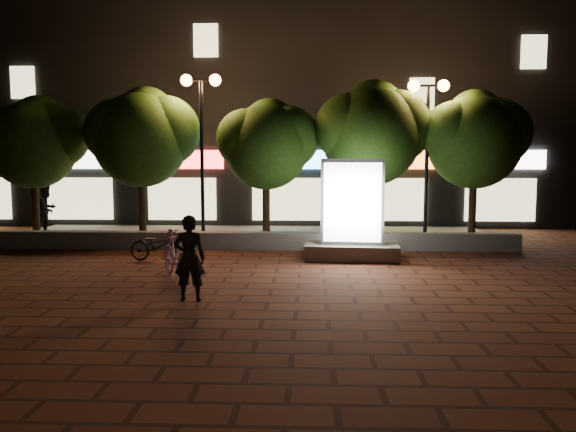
{
  "coord_description": "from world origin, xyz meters",
  "views": [
    {
      "loc": [
        1.93,
        -12.88,
        2.79
      ],
      "look_at": [
        1.35,
        1.5,
        1.26
      ],
      "focal_mm": 36.04,
      "sensor_mm": 36.0,
      "label": 1
    }
  ],
  "objects_px": {
    "tree_far_right": "(476,136)",
    "pedestrian": "(47,209)",
    "tree_mid": "(268,141)",
    "rider": "(189,258)",
    "tree_right": "(373,130)",
    "scooter_parked": "(158,246)",
    "tree_left": "(143,134)",
    "ad_kiosk": "(352,219)",
    "street_lamp_right": "(428,118)",
    "tree_far_left": "(35,139)",
    "scooter_pink": "(176,255)",
    "street_lamp_left": "(201,115)"
  },
  "relations": [
    {
      "from": "tree_mid",
      "to": "rider",
      "type": "height_order",
      "value": "tree_mid"
    },
    {
      "from": "ad_kiosk",
      "to": "pedestrian",
      "type": "bearing_deg",
      "value": 158.96
    },
    {
      "from": "tree_left",
      "to": "scooter_parked",
      "type": "relative_size",
      "value": 3.04
    },
    {
      "from": "scooter_pink",
      "to": "scooter_parked",
      "type": "distance_m",
      "value": 2.32
    },
    {
      "from": "tree_mid",
      "to": "street_lamp_right",
      "type": "xyz_separation_m",
      "value": [
        4.95,
        -0.26,
        0.68
      ]
    },
    {
      "from": "tree_far_right",
      "to": "pedestrian",
      "type": "height_order",
      "value": "tree_far_right"
    },
    {
      "from": "ad_kiosk",
      "to": "tree_far_right",
      "type": "bearing_deg",
      "value": 36.91
    },
    {
      "from": "tree_left",
      "to": "pedestrian",
      "type": "relative_size",
      "value": 2.84
    },
    {
      "from": "tree_far_right",
      "to": "rider",
      "type": "distance_m",
      "value": 10.92
    },
    {
      "from": "tree_far_right",
      "to": "street_lamp_right",
      "type": "height_order",
      "value": "street_lamp_right"
    },
    {
      "from": "rider",
      "to": "pedestrian",
      "type": "height_order",
      "value": "pedestrian"
    },
    {
      "from": "tree_left",
      "to": "rider",
      "type": "bearing_deg",
      "value": -68.01
    },
    {
      "from": "tree_far_right",
      "to": "ad_kiosk",
      "type": "bearing_deg",
      "value": -143.09
    },
    {
      "from": "rider",
      "to": "tree_mid",
      "type": "bearing_deg",
      "value": -96.64
    },
    {
      "from": "tree_right",
      "to": "pedestrian",
      "type": "relative_size",
      "value": 2.94
    },
    {
      "from": "street_lamp_left",
      "to": "tree_far_left",
      "type": "bearing_deg",
      "value": 177.24
    },
    {
      "from": "tree_mid",
      "to": "tree_right",
      "type": "height_order",
      "value": "tree_right"
    },
    {
      "from": "street_lamp_right",
      "to": "ad_kiosk",
      "type": "distance_m",
      "value": 4.65
    },
    {
      "from": "tree_right",
      "to": "rider",
      "type": "relative_size",
      "value": 3.05
    },
    {
      "from": "scooter_parked",
      "to": "pedestrian",
      "type": "bearing_deg",
      "value": 61.97
    },
    {
      "from": "tree_far_left",
      "to": "tree_far_right",
      "type": "bearing_deg",
      "value": 0.0
    },
    {
      "from": "pedestrian",
      "to": "street_lamp_right",
      "type": "bearing_deg",
      "value": -81.45
    },
    {
      "from": "tree_left",
      "to": "rider",
      "type": "xyz_separation_m",
      "value": [
        3.06,
        -7.58,
        -2.62
      ]
    },
    {
      "from": "street_lamp_right",
      "to": "scooter_pink",
      "type": "height_order",
      "value": "street_lamp_right"
    },
    {
      "from": "street_lamp_right",
      "to": "tree_far_right",
      "type": "bearing_deg",
      "value": 9.61
    },
    {
      "from": "tree_right",
      "to": "scooter_parked",
      "type": "relative_size",
      "value": 3.15
    },
    {
      "from": "tree_right",
      "to": "rider",
      "type": "xyz_separation_m",
      "value": [
        -4.24,
        -7.58,
        -2.74
      ]
    },
    {
      "from": "street_lamp_left",
      "to": "street_lamp_right",
      "type": "bearing_deg",
      "value": 0.0
    },
    {
      "from": "tree_right",
      "to": "street_lamp_right",
      "type": "bearing_deg",
      "value": -9.1
    },
    {
      "from": "tree_far_left",
      "to": "scooter_parked",
      "type": "relative_size",
      "value": 2.88
    },
    {
      "from": "ad_kiosk",
      "to": "scooter_parked",
      "type": "relative_size",
      "value": 1.67
    },
    {
      "from": "scooter_pink",
      "to": "pedestrian",
      "type": "bearing_deg",
      "value": 103.78
    },
    {
      "from": "tree_far_right",
      "to": "ad_kiosk",
      "type": "distance_m",
      "value": 5.53
    },
    {
      "from": "tree_mid",
      "to": "rider",
      "type": "relative_size",
      "value": 2.71
    },
    {
      "from": "tree_left",
      "to": "scooter_pink",
      "type": "bearing_deg",
      "value": -67.67
    },
    {
      "from": "tree_mid",
      "to": "scooter_parked",
      "type": "bearing_deg",
      "value": -126.01
    },
    {
      "from": "pedestrian",
      "to": "rider",
      "type": "bearing_deg",
      "value": -128.0
    },
    {
      "from": "scooter_pink",
      "to": "scooter_parked",
      "type": "xyz_separation_m",
      "value": [
        -0.96,
        2.11,
        -0.13
      ]
    },
    {
      "from": "tree_far_left",
      "to": "scooter_pink",
      "type": "xyz_separation_m",
      "value": [
        5.85,
        -5.7,
        -2.74
      ]
    },
    {
      "from": "tree_far_left",
      "to": "pedestrian",
      "type": "distance_m",
      "value": 2.5
    },
    {
      "from": "tree_far_right",
      "to": "scooter_parked",
      "type": "xyz_separation_m",
      "value": [
        -9.11,
        -3.59,
        -2.95
      ]
    },
    {
      "from": "tree_far_right",
      "to": "rider",
      "type": "bearing_deg",
      "value": -134.48
    },
    {
      "from": "tree_left",
      "to": "pedestrian",
      "type": "distance_m",
      "value": 4.48
    },
    {
      "from": "tree_left",
      "to": "tree_mid",
      "type": "relative_size",
      "value": 1.09
    },
    {
      "from": "tree_left",
      "to": "ad_kiosk",
      "type": "xyz_separation_m",
      "value": [
        6.47,
        -3.02,
        -2.36
      ]
    },
    {
      "from": "tree_far_left",
      "to": "scooter_pink",
      "type": "height_order",
      "value": "tree_far_left"
    },
    {
      "from": "tree_right",
      "to": "street_lamp_left",
      "type": "xyz_separation_m",
      "value": [
        -5.36,
        -0.26,
        0.46
      ]
    },
    {
      "from": "tree_far_left",
      "to": "scooter_parked",
      "type": "distance_m",
      "value": 6.71
    },
    {
      "from": "tree_mid",
      "to": "tree_right",
      "type": "relative_size",
      "value": 0.89
    },
    {
      "from": "scooter_pink",
      "to": "pedestrian",
      "type": "relative_size",
      "value": 1.07
    }
  ]
}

